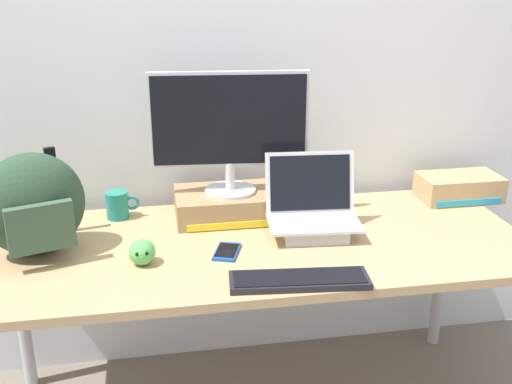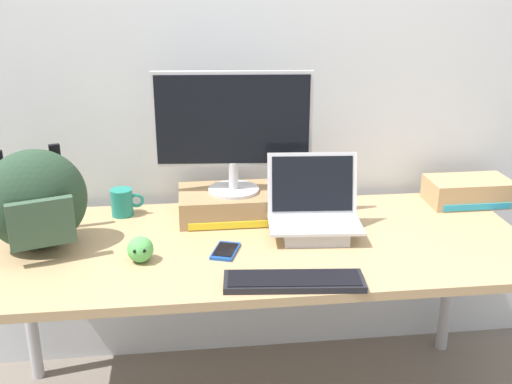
# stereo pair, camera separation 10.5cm
# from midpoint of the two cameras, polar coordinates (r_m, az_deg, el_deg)

# --- Properties ---
(back_wall) EXTENTS (7.00, 0.10, 2.60)m
(back_wall) POSITION_cam_midpoint_polar(r_m,az_deg,el_deg) (2.43, -3.31, 12.70)
(back_wall) COLOR silver
(back_wall) RESTS_ON ground
(desk) EXTENTS (1.88, 0.79, 0.73)m
(desk) POSITION_cam_midpoint_polar(r_m,az_deg,el_deg) (2.15, -1.41, -6.15)
(desk) COLOR tan
(desk) RESTS_ON ground
(toner_box_yellow) EXTENTS (0.41, 0.26, 0.10)m
(toner_box_yellow) POSITION_cam_midpoint_polar(r_m,az_deg,el_deg) (2.31, -3.68, -1.14)
(toner_box_yellow) COLOR #9E7A51
(toner_box_yellow) RESTS_ON desk
(desktop_monitor) EXTENTS (0.57, 0.19, 0.45)m
(desktop_monitor) POSITION_cam_midpoint_polar(r_m,az_deg,el_deg) (2.22, -3.85, 5.95)
(desktop_monitor) COLOR silver
(desktop_monitor) RESTS_ON toner_box_yellow
(open_laptop) EXTENTS (0.34, 0.25, 0.27)m
(open_laptop) POSITION_cam_midpoint_polar(r_m,az_deg,el_deg) (2.16, 3.88, -2.51)
(open_laptop) COLOR #ADADB2
(open_laptop) RESTS_ON desk
(external_keyboard) EXTENTS (0.43, 0.16, 0.02)m
(external_keyboard) POSITION_cam_midpoint_polar(r_m,az_deg,el_deg) (1.85, 2.41, -8.19)
(external_keyboard) COLOR black
(external_keyboard) RESTS_ON desk
(messenger_backpack) EXTENTS (0.39, 0.34, 0.34)m
(messenger_backpack) POSITION_cam_midpoint_polar(r_m,az_deg,el_deg) (2.12, -21.41, -1.11)
(messenger_backpack) COLOR #28422D
(messenger_backpack) RESTS_ON desk
(coffee_mug) EXTENTS (0.12, 0.08, 0.10)m
(coffee_mug) POSITION_cam_midpoint_polar(r_m,az_deg,el_deg) (2.36, -13.96, -1.19)
(coffee_mug) COLOR #1E7F70
(coffee_mug) RESTS_ON desk
(cell_phone) EXTENTS (0.11, 0.15, 0.01)m
(cell_phone) POSITION_cam_midpoint_polar(r_m,az_deg,el_deg) (2.03, -4.21, -5.56)
(cell_phone) COLOR #19479E
(cell_phone) RESTS_ON desk
(plush_toy) EXTENTS (0.08, 0.08, 0.08)m
(plush_toy) POSITION_cam_midpoint_polar(r_m,az_deg,el_deg) (1.99, -12.04, -5.49)
(plush_toy) COLOR #56B256
(plush_toy) RESTS_ON desk
(toner_box_cyan) EXTENTS (0.32, 0.18, 0.10)m
(toner_box_cyan) POSITION_cam_midpoint_polar(r_m,az_deg,el_deg) (2.60, 17.26, 0.42)
(toner_box_cyan) COLOR tan
(toner_box_cyan) RESTS_ON desk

